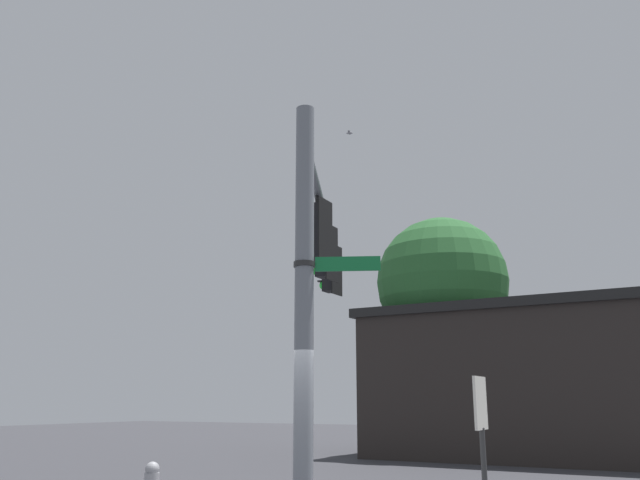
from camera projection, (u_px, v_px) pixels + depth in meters
name	position (u px, v px, depth m)	size (l,w,h in m)	color
signal_pole	(304.00, 305.00, 9.73)	(0.29, 0.29, 6.34)	slate
mast_arm	(322.00, 208.00, 13.56)	(0.18, 0.18, 6.67)	slate
traffic_light_nearest_pole	(316.00, 231.00, 12.34)	(0.54, 0.49, 1.31)	black
traffic_light_mid_inner	(324.00, 254.00, 14.18)	(0.54, 0.49, 1.31)	black
traffic_light_mid_outer	(330.00, 271.00, 16.02)	(0.54, 0.49, 1.31)	black
street_name_sign	(323.00, 264.00, 9.85)	(0.63, 1.22, 0.22)	#147238
bird_flying	(350.00, 133.00, 18.47)	(0.31, 0.20, 0.07)	gray
storefront_building	(527.00, 382.00, 21.40)	(7.05, 10.15, 4.78)	#282321
tree_by_storefront	(442.00, 283.00, 22.98)	(4.58, 4.58, 8.13)	#4C3823
historical_marker	(482.00, 428.00, 9.46)	(0.60, 0.08, 2.13)	#333333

